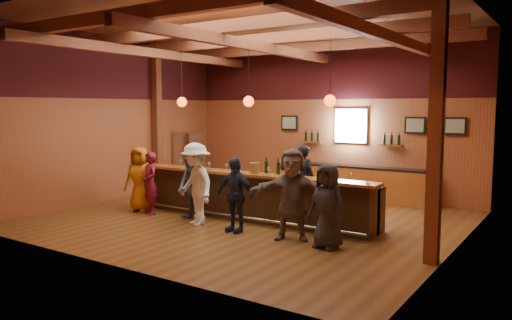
% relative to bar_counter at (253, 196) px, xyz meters
% --- Properties ---
extents(room, '(9.04, 9.00, 4.52)m').
position_rel_bar_counter_xyz_m(room, '(-0.02, -0.09, 2.69)').
color(room, brown).
rests_on(room, ground).
extents(bar_counter, '(6.30, 1.07, 1.11)m').
position_rel_bar_counter_xyz_m(bar_counter, '(0.00, 0.00, 0.00)').
color(bar_counter, black).
rests_on(bar_counter, ground).
extents(back_bar_cabinet, '(4.00, 0.52, 0.95)m').
position_rel_bar_counter_xyz_m(back_bar_cabinet, '(1.18, 3.57, -0.05)').
color(back_bar_cabinet, brown).
rests_on(back_bar_cabinet, ground).
extents(window, '(0.95, 0.09, 0.95)m').
position_rel_bar_counter_xyz_m(window, '(0.78, 3.80, 1.53)').
color(window, silver).
rests_on(window, room).
extents(framed_pictures, '(5.35, 0.05, 0.45)m').
position_rel_bar_counter_xyz_m(framed_pictures, '(1.65, 3.79, 1.58)').
color(framed_pictures, black).
rests_on(framed_pictures, room).
extents(wine_shelves, '(3.00, 0.18, 0.30)m').
position_rel_bar_counter_xyz_m(wine_shelves, '(0.78, 3.73, 1.10)').
color(wine_shelves, brown).
rests_on(wine_shelves, room).
extents(pendant_lights, '(4.24, 0.24, 1.37)m').
position_rel_bar_counter_xyz_m(pendant_lights, '(-0.02, -0.15, 2.19)').
color(pendant_lights, black).
rests_on(pendant_lights, room).
extents(stainless_fridge, '(0.70, 0.70, 1.80)m').
position_rel_bar_counter_xyz_m(stainless_fridge, '(-4.12, 2.45, 0.38)').
color(stainless_fridge, silver).
rests_on(stainless_fridge, ground).
extents(customer_orange, '(0.90, 0.73, 1.60)m').
position_rel_bar_counter_xyz_m(customer_orange, '(-2.82, -0.85, 0.28)').
color(customer_orange, '#BB6511').
rests_on(customer_orange, ground).
extents(customer_redvest, '(0.65, 0.56, 1.50)m').
position_rel_bar_counter_xyz_m(customer_redvest, '(-2.34, -0.96, 0.23)').
color(customer_redvest, maroon).
rests_on(customer_redvest, ground).
extents(customer_denim, '(0.85, 0.73, 1.49)m').
position_rel_bar_counter_xyz_m(customer_denim, '(-1.03, -0.96, 0.22)').
color(customer_denim, '#446989').
rests_on(customer_denim, ground).
extents(customer_white, '(1.33, 1.06, 1.80)m').
position_rel_bar_counter_xyz_m(customer_white, '(-0.69, -1.22, 0.38)').
color(customer_white, white).
rests_on(customer_white, ground).
extents(customer_navy, '(0.93, 0.43, 1.55)m').
position_rel_bar_counter_xyz_m(customer_navy, '(0.39, -1.24, 0.25)').
color(customer_navy, '#1B2237').
rests_on(customer_navy, ground).
extents(customer_brown, '(1.73, 1.13, 1.79)m').
position_rel_bar_counter_xyz_m(customer_brown, '(1.67, -1.12, 0.37)').
color(customer_brown, '#645950').
rests_on(customer_brown, ground).
extents(customer_dark, '(0.83, 0.61, 1.55)m').
position_rel_bar_counter_xyz_m(customer_dark, '(2.50, -1.29, 0.25)').
color(customer_dark, black).
rests_on(customer_dark, ground).
extents(bartender, '(0.68, 0.51, 1.68)m').
position_rel_bar_counter_xyz_m(bartender, '(0.72, 1.14, 0.32)').
color(bartender, black).
rests_on(bartender, ground).
extents(ice_bucket, '(0.22, 0.22, 0.24)m').
position_rel_bar_counter_xyz_m(ice_bucket, '(0.27, -0.34, 0.71)').
color(ice_bucket, brown).
rests_on(ice_bucket, bar_counter).
extents(bottle_a, '(0.08, 0.08, 0.36)m').
position_rel_bar_counter_xyz_m(bottle_a, '(0.47, -0.17, 0.73)').
color(bottle_a, black).
rests_on(bottle_a, bar_counter).
extents(bottle_b, '(0.08, 0.08, 0.35)m').
position_rel_bar_counter_xyz_m(bottle_b, '(0.78, -0.18, 0.73)').
color(bottle_b, black).
rests_on(bottle_b, bar_counter).
extents(glass_a, '(0.09, 0.09, 0.20)m').
position_rel_bar_counter_xyz_m(glass_a, '(-2.41, -0.37, 0.73)').
color(glass_a, silver).
rests_on(glass_a, bar_counter).
extents(glass_b, '(0.08, 0.08, 0.19)m').
position_rel_bar_counter_xyz_m(glass_b, '(-1.90, -0.38, 0.72)').
color(glass_b, silver).
rests_on(glass_b, bar_counter).
extents(glass_c, '(0.07, 0.07, 0.16)m').
position_rel_bar_counter_xyz_m(glass_c, '(-1.28, -0.38, 0.70)').
color(glass_c, silver).
rests_on(glass_c, bar_counter).
extents(glass_d, '(0.08, 0.08, 0.18)m').
position_rel_bar_counter_xyz_m(glass_d, '(-0.98, -0.39, 0.72)').
color(glass_d, silver).
rests_on(glass_d, bar_counter).
extents(glass_e, '(0.08, 0.08, 0.17)m').
position_rel_bar_counter_xyz_m(glass_e, '(-0.51, -0.33, 0.71)').
color(glass_e, silver).
rests_on(glass_e, bar_counter).
extents(glass_f, '(0.08, 0.08, 0.18)m').
position_rel_bar_counter_xyz_m(glass_f, '(0.66, -0.38, 0.71)').
color(glass_f, silver).
rests_on(glass_f, bar_counter).
extents(glass_g, '(0.09, 0.09, 0.19)m').
position_rel_bar_counter_xyz_m(glass_g, '(1.33, -0.35, 0.73)').
color(glass_g, silver).
rests_on(glass_g, bar_counter).
extents(glass_h, '(0.07, 0.07, 0.16)m').
position_rel_bar_counter_xyz_m(glass_h, '(1.91, -0.35, 0.70)').
color(glass_h, silver).
rests_on(glass_h, bar_counter).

